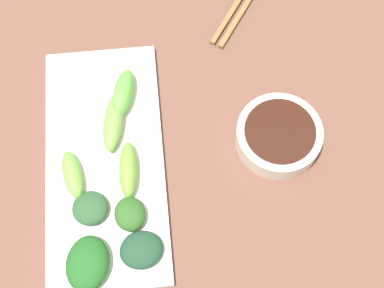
# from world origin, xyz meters

# --- Properties ---
(tabletop) EXTENTS (2.10, 2.10, 0.02)m
(tabletop) POSITION_xyz_m (0.00, 0.00, 0.01)
(tabletop) COLOR brown
(tabletop) RESTS_ON ground
(sauce_bowl) EXTENTS (0.12, 0.12, 0.04)m
(sauce_bowl) POSITION_xyz_m (-0.13, -0.02, 0.04)
(sauce_bowl) COLOR silver
(sauce_bowl) RESTS_ON tabletop
(serving_plate) EXTENTS (0.17, 0.37, 0.01)m
(serving_plate) POSITION_xyz_m (0.13, -0.01, 0.03)
(serving_plate) COLOR white
(serving_plate) RESTS_ON tabletop
(broccoli_stalk_0) EXTENTS (0.04, 0.08, 0.02)m
(broccoli_stalk_0) POSITION_xyz_m (0.17, 0.01, 0.04)
(broccoli_stalk_0) COLOR #72BA48
(broccoli_stalk_0) RESTS_ON serving_plate
(broccoli_leafy_1) EXTENTS (0.07, 0.06, 0.02)m
(broccoli_leafy_1) POSITION_xyz_m (0.08, 0.12, 0.04)
(broccoli_leafy_1) COLOR #1F452C
(broccoli_leafy_1) RESTS_ON serving_plate
(broccoli_stalk_2) EXTENTS (0.03, 0.08, 0.03)m
(broccoli_stalk_2) POSITION_xyz_m (0.09, 0.01, 0.05)
(broccoli_stalk_2) COLOR #74B23E
(broccoli_stalk_2) RESTS_ON serving_plate
(broccoli_leafy_3) EXTENTS (0.06, 0.06, 0.02)m
(broccoli_leafy_3) POSITION_xyz_m (0.15, 0.06, 0.04)
(broccoli_leafy_3) COLOR #2B5330
(broccoli_leafy_3) RESTS_ON serving_plate
(broccoli_stalk_4) EXTENTS (0.05, 0.08, 0.03)m
(broccoli_stalk_4) POSITION_xyz_m (0.09, -0.11, 0.05)
(broccoli_stalk_4) COLOR #60B944
(broccoli_stalk_4) RESTS_ON serving_plate
(broccoli_stalk_5) EXTENTS (0.04, 0.10, 0.02)m
(broccoli_stalk_5) POSITION_xyz_m (0.11, -0.07, 0.04)
(broccoli_stalk_5) COLOR #709F45
(broccoli_stalk_5) RESTS_ON serving_plate
(broccoli_leafy_6) EXTENTS (0.05, 0.05, 0.03)m
(broccoli_leafy_6) POSITION_xyz_m (0.09, 0.07, 0.04)
(broccoli_leafy_6) COLOR #2D5C24
(broccoli_leafy_6) RESTS_ON serving_plate
(broccoli_leafy_7) EXTENTS (0.07, 0.08, 0.03)m
(broccoli_leafy_7) POSITION_xyz_m (0.15, 0.14, 0.05)
(broccoli_leafy_7) COLOR #205C21
(broccoli_leafy_7) RESTS_ON serving_plate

